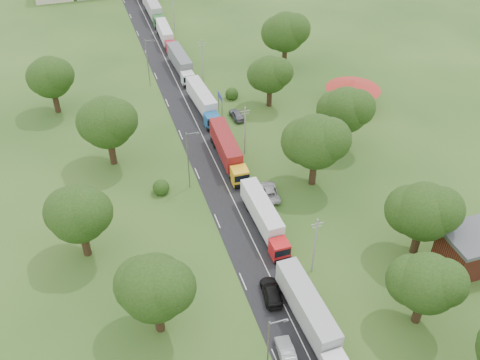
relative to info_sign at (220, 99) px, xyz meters
name	(u,v)px	position (x,y,z in m)	size (l,w,h in m)	color
ground	(254,244)	(-5.20, -35.00, -3.00)	(260.00, 260.00, 0.00)	#224717
road	(215,163)	(-5.20, -15.00, -3.00)	(8.00, 200.00, 0.04)	black
info_sign	(220,99)	(0.00, 0.00, 0.00)	(0.12, 3.10, 4.10)	slate
pole_1	(315,245)	(0.30, -42.00, 1.68)	(1.60, 0.24, 9.00)	gray
pole_2	(245,130)	(0.30, -14.00, 1.68)	(1.60, 0.24, 9.00)	gray
pole_3	(202,60)	(0.30, 14.00, 1.68)	(1.60, 0.24, 9.00)	gray
pole_4	(173,12)	(0.30, 42.00, 1.68)	(1.60, 0.24, 9.00)	gray
lamp_0	(269,349)	(-10.55, -55.00, 2.55)	(2.03, 0.22, 10.00)	slate
lamp_1	(189,158)	(-10.55, -20.00, 2.55)	(2.03, 0.22, 10.00)	slate
lamp_2	(148,61)	(-10.55, 15.00, 2.55)	(2.03, 0.22, 10.00)	slate
tree_2	(426,282)	(8.79, -52.86, 3.59)	(8.00, 8.00, 10.10)	#382616
tree_3	(424,211)	(14.79, -42.84, 4.22)	(8.80, 8.80, 11.07)	#382616
tree_4	(316,141)	(7.79, -24.83, 4.85)	(9.60, 9.60, 12.05)	#382616
tree_5	(345,110)	(16.79, -16.84, 4.22)	(8.80, 8.80, 11.07)	#382616
tree_6	(270,74)	(9.79, 0.14, 3.59)	(8.00, 8.00, 10.10)	#382616
tree_7	(285,32)	(18.79, 15.17, 4.85)	(9.60, 9.60, 12.05)	#382616
tree_10	(154,287)	(-20.21, -44.84, 4.22)	(8.80, 8.80, 11.07)	#382616
tree_11	(78,213)	(-27.21, -29.84, 4.22)	(8.80, 8.80, 11.07)	#382616
tree_12	(107,122)	(-21.21, -9.83, 4.85)	(9.60, 9.60, 12.05)	#382616
tree_13	(50,77)	(-29.21, 10.16, 4.22)	(8.80, 8.80, 11.07)	#382616
house_brick	(475,248)	(20.80, -47.00, -0.35)	(8.60, 6.60, 5.20)	maroon
house_cream	(353,89)	(24.80, -5.00, 0.64)	(10.08, 10.08, 5.80)	beige
truck_0	(311,315)	(-3.59, -50.08, -0.74)	(3.05, 15.42, 4.27)	silver
truck_1	(264,216)	(-2.88, -32.29, -0.91)	(2.65, 14.24, 3.94)	red
truck_2	(228,150)	(-3.09, -15.14, -0.76)	(3.04, 15.27, 4.22)	yellow
truck_3	(203,101)	(-2.84, 1.85, -0.83)	(3.26, 14.81, 4.09)	#17548E
truck_4	(181,63)	(-3.19, 19.15, -0.83)	(3.04, 14.79, 4.09)	silver
truck_5	(166,35)	(-3.21, 35.34, -0.99)	(2.64, 13.72, 3.80)	#AE1A2B
truck_6	(154,10)	(-3.02, 51.73, -0.71)	(2.72, 15.57, 4.32)	#26672B
car_lane_mid	(287,353)	(-7.63, -53.00, -2.22)	(1.65, 4.73, 1.56)	#A2A5AA
car_lane_rear	(271,292)	(-6.20, -44.33, -2.23)	(2.16, 5.32, 1.55)	black
car_verge_near	(269,192)	(0.30, -25.84, -2.22)	(2.60, 5.64, 1.57)	#B9B9B9
car_verge_far	(237,115)	(2.42, -2.67, -2.22)	(1.86, 4.62, 1.57)	#5A5B62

